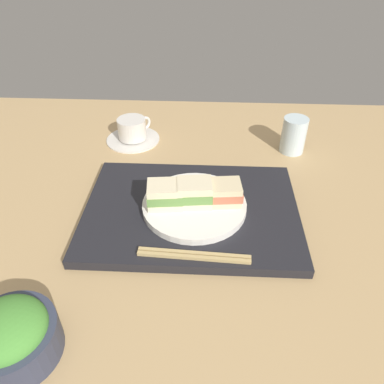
# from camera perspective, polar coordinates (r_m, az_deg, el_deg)

# --- Properties ---
(ground_plane) EXTENTS (1.40, 1.00, 0.03)m
(ground_plane) POSITION_cam_1_polar(r_m,az_deg,el_deg) (0.83, 1.94, -1.89)
(ground_plane) COLOR tan
(serving_tray) EXTENTS (0.43, 0.31, 0.02)m
(serving_tray) POSITION_cam_1_polar(r_m,az_deg,el_deg) (0.77, -0.30, -2.94)
(serving_tray) COLOR black
(serving_tray) RESTS_ON ground_plane
(sandwich_plate) EXTENTS (0.21, 0.21, 0.01)m
(sandwich_plate) POSITION_cam_1_polar(r_m,az_deg,el_deg) (0.76, 0.15, -2.07)
(sandwich_plate) COLOR white
(sandwich_plate) RESTS_ON serving_tray
(sandwich_near) EXTENTS (0.07, 0.06, 0.05)m
(sandwich_near) POSITION_cam_1_polar(r_m,az_deg,el_deg) (0.74, -4.35, -0.40)
(sandwich_near) COLOR beige
(sandwich_near) RESTS_ON sandwich_plate
(sandwich_middle) EXTENTS (0.07, 0.06, 0.05)m
(sandwich_middle) POSITION_cam_1_polar(r_m,az_deg,el_deg) (0.74, 0.16, -0.12)
(sandwich_middle) COLOR beige
(sandwich_middle) RESTS_ON sandwich_plate
(sandwich_far) EXTENTS (0.08, 0.06, 0.04)m
(sandwich_far) POSITION_cam_1_polar(r_m,az_deg,el_deg) (0.74, 4.60, -0.09)
(sandwich_far) COLOR beige
(sandwich_far) RESTS_ON sandwich_plate
(salad_bowl) EXTENTS (0.13, 0.13, 0.08)m
(salad_bowl) POSITION_cam_1_polar(r_m,az_deg,el_deg) (0.61, -26.15, -19.06)
(salad_bowl) COLOR #33384C
(salad_bowl) RESTS_ON ground_plane
(chopsticks_pair) EXTENTS (0.20, 0.03, 0.01)m
(chopsticks_pair) POSITION_cam_1_polar(r_m,az_deg,el_deg) (0.66, 0.04, -9.62)
(chopsticks_pair) COLOR tan
(chopsticks_pair) RESTS_ON serving_tray
(coffee_cup) EXTENTS (0.14, 0.14, 0.06)m
(coffee_cup) POSITION_cam_1_polar(r_m,az_deg,el_deg) (1.03, -9.18, 9.08)
(coffee_cup) COLOR silver
(coffee_cup) RESTS_ON ground_plane
(drinking_glass) EXTENTS (0.06, 0.06, 0.09)m
(drinking_glass) POSITION_cam_1_polar(r_m,az_deg,el_deg) (0.99, 15.04, 8.36)
(drinking_glass) COLOR silver
(drinking_glass) RESTS_ON ground_plane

